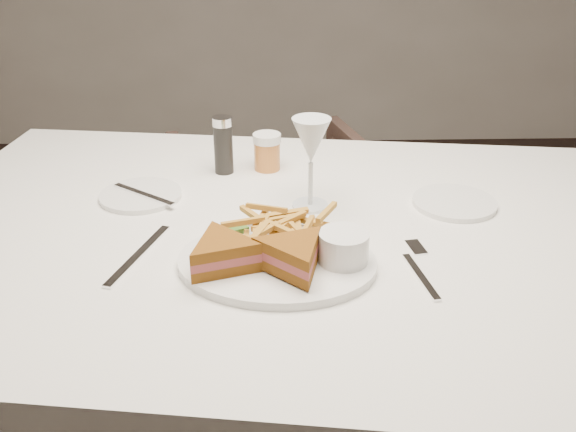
# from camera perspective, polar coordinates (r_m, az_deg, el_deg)

# --- Properties ---
(table) EXTENTS (1.52, 1.12, 0.75)m
(table) POSITION_cam_1_polar(r_m,az_deg,el_deg) (1.36, -0.06, -15.15)
(table) COLOR white
(table) RESTS_ON ground
(chair_far) EXTENTS (0.75, 0.73, 0.64)m
(chair_far) POSITION_cam_1_polar(r_m,az_deg,el_deg) (2.10, -0.89, -0.54)
(chair_far) COLOR #503931
(chair_far) RESTS_ON ground
(table_setting) EXTENTS (0.77, 0.64, 0.18)m
(table_setting) POSITION_cam_1_polar(r_m,az_deg,el_deg) (1.09, -0.60, -0.48)
(table_setting) COLOR white
(table_setting) RESTS_ON table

